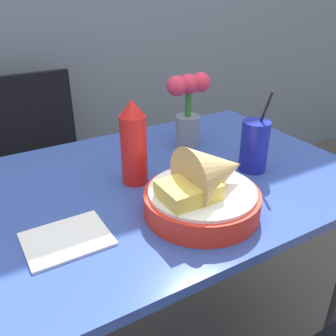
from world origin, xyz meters
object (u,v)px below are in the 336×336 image
Objects in this scene: drink_cup at (254,147)px; flower_vase at (188,106)px; food_basket at (206,189)px; ketchup_bottle at (134,143)px; chair_far_window at (37,161)px.

drink_cup reaches higher than flower_vase.
food_basket is 0.23m from ketchup_bottle.
food_basket is at bearing -117.22° from flower_vase.
food_basket is 1.16× the size of flower_vase.
ketchup_bottle is at bearing -152.50° from flower_vase.
chair_far_window is 0.97m from drink_cup.
chair_far_window is at bearing 121.53° from flower_vase.
food_basket is 1.15× the size of drink_cup.
chair_far_window is at bearing 99.02° from ketchup_bottle.
ketchup_bottle is at bearing -80.98° from chair_far_window.
chair_far_window is 0.99m from food_basket.
food_basket is 0.26m from drink_cup.
flower_vase is at bearing -58.47° from chair_far_window.
drink_cup is (0.43, -0.83, 0.28)m from chair_far_window.
flower_vase is at bearing 105.08° from drink_cup.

